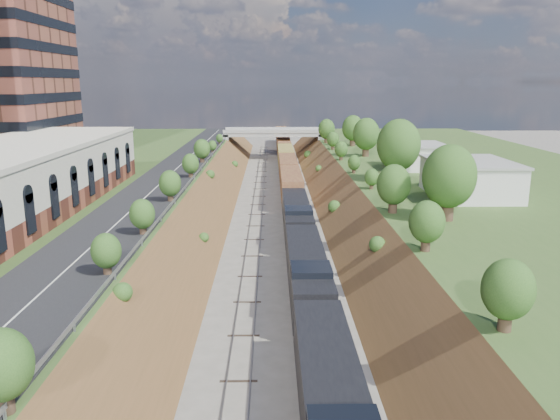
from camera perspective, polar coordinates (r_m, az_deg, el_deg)
The scene contains 14 objects.
platform_left at distance 81.08m, azimuth -24.54°, elevation 0.66°, with size 44.00×180.00×5.00m, color #3A5724.
platform_right at distance 81.46m, azimuth 23.37°, elevation 0.83°, with size 44.00×180.00×5.00m, color #3A5724.
embankment_left at distance 75.58m, azimuth -8.89°, elevation -1.07°, with size 7.07×180.00×7.07m, color brown.
embankment_right at distance 75.72m, azimuth 7.83°, elevation -1.01°, with size 7.07×180.00×7.07m, color brown.
rail_left_track at distance 74.85m, azimuth -2.51°, elevation -0.99°, with size 1.58×180.00×0.18m, color gray.
rail_right_track at distance 74.88m, azimuth 1.47°, elevation -0.98°, with size 1.58×180.00×0.18m, color gray.
road at distance 75.28m, azimuth -12.43°, elevation 2.65°, with size 8.00×180.00×0.10m, color black.
guardrail at distance 74.29m, azimuth -9.37°, elevation 3.04°, with size 0.10×171.00×0.70m.
overpass at distance 135.21m, azimuth -0.71°, elevation 7.48°, with size 24.50×8.30×7.40m.
white_building_near at distance 69.79m, azimuth 19.22°, elevation 3.03°, with size 9.00×12.00×4.00m, color silver.
white_building_far at distance 90.41m, azimuth 14.21°, elevation 5.41°, with size 8.00×10.00×3.60m, color silver.
tree_right_large at distance 56.10m, azimuth 17.28°, elevation 3.32°, with size 5.25×5.25×7.61m.
tree_left_crest at distance 36.29m, azimuth -19.16°, elevation -5.88°, with size 2.45×2.45×3.55m.
freight_train at distance 100.33m, azimuth 0.86°, elevation 4.18°, with size 3.18×161.69×4.72m.
Camera 1 is at (-0.47, -12.53, 18.46)m, focal length 35.00 mm.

